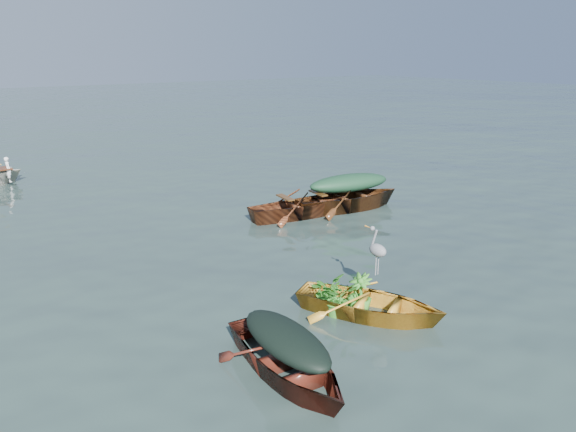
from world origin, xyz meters
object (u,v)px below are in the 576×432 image
Objects in this scene: open_wooden_boat at (302,217)px; yellow_dinghy at (369,316)px; green_tarp_boat at (348,210)px; dark_covered_boat at (286,376)px; heron at (377,258)px.

yellow_dinghy is at bearing 161.44° from open_wooden_boat.
open_wooden_boat is (2.82, 5.70, 0.00)m from yellow_dinghy.
green_tarp_boat is (4.38, 5.45, 0.00)m from yellow_dinghy.
green_tarp_boat reaches higher than dark_covered_boat.
heron is at bearing 164.04° from open_wooden_boat.
open_wooden_boat reaches higher than dark_covered_boat.
yellow_dinghy is 3.62× the size of heron.
open_wooden_boat is 4.81× the size of heron.
heron reaches higher than green_tarp_boat.
yellow_dinghy is 6.99m from green_tarp_boat.
green_tarp_boat is at bearing 21.50° from yellow_dinghy.
dark_covered_boat is 0.76× the size of green_tarp_boat.
green_tarp_boat reaches higher than yellow_dinghy.
yellow_dinghy is 2.44m from dark_covered_boat.
green_tarp_boat is 6.52m from heron.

